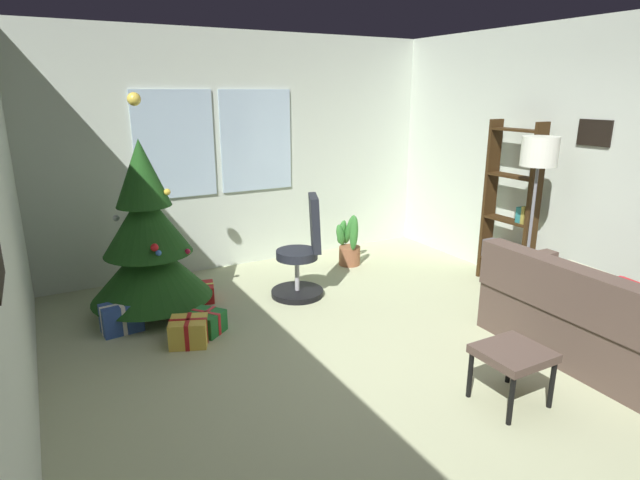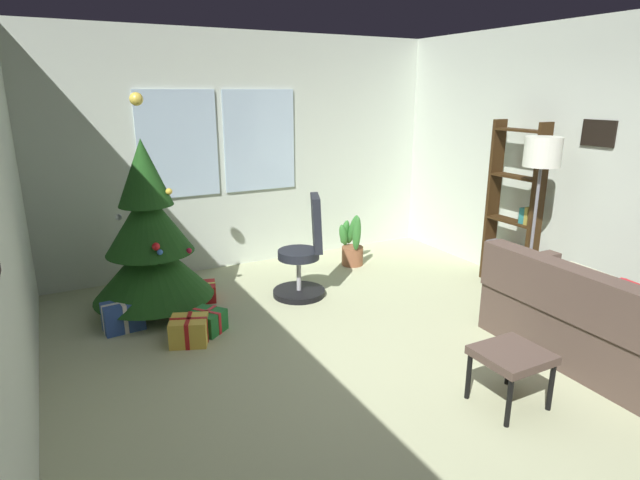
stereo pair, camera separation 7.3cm
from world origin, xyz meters
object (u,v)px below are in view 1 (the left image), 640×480
(holiday_tree, at_px, (148,243))
(gift_box_green, at_px, (206,322))
(office_chair, at_px, (303,258))
(bookshelf, at_px, (509,216))
(couch, at_px, (629,332))
(footstool, at_px, (513,357))
(gift_box_blue, at_px, (121,318))
(potted_plant, at_px, (349,245))
(gift_box_red, at_px, (199,293))
(floor_lamp, at_px, (538,165))
(gift_box_gold, at_px, (189,332))

(holiday_tree, bearing_deg, gift_box_green, -64.45)
(office_chair, distance_m, bookshelf, 2.33)
(bookshelf, bearing_deg, couch, -108.79)
(footstool, relative_size, office_chair, 0.42)
(gift_box_green, distance_m, office_chair, 1.27)
(gift_box_blue, bearing_deg, office_chair, -0.69)
(footstool, distance_m, potted_plant, 3.17)
(holiday_tree, bearing_deg, footstool, -55.97)
(gift_box_red, height_order, gift_box_blue, gift_box_blue)
(couch, relative_size, potted_plant, 3.03)
(floor_lamp, bearing_deg, potted_plant, 114.50)
(couch, height_order, holiday_tree, holiday_tree)
(gift_box_green, bearing_deg, floor_lamp, -17.23)
(holiday_tree, relative_size, gift_box_blue, 5.79)
(gift_box_blue, bearing_deg, footstool, -48.25)
(floor_lamp, bearing_deg, gift_box_blue, 160.21)
(office_chair, height_order, bookshelf, bookshelf)
(gift_box_red, relative_size, office_chair, 0.33)
(couch, height_order, gift_box_gold, couch)
(gift_box_gold, distance_m, floor_lamp, 3.59)
(bookshelf, xyz_separation_m, potted_plant, (-1.20, 1.42, -0.54))
(footstool, distance_m, gift_box_red, 3.19)
(couch, xyz_separation_m, gift_box_blue, (-3.40, 2.59, -0.17))
(office_chair, distance_m, floor_lamp, 2.49)
(gift_box_green, xyz_separation_m, potted_plant, (2.15, 1.02, 0.16))
(gift_box_gold, distance_m, office_chair, 1.50)
(gift_box_green, xyz_separation_m, bookshelf, (3.34, -0.41, 0.69))
(gift_box_red, height_order, potted_plant, potted_plant)
(footstool, relative_size, bookshelf, 0.25)
(floor_lamp, bearing_deg, footstool, -142.21)
(gift_box_gold, bearing_deg, gift_box_blue, 131.52)
(gift_box_blue, bearing_deg, potted_plant, 12.46)
(potted_plant, bearing_deg, gift_box_red, -172.78)
(potted_plant, bearing_deg, gift_box_gold, -153.72)
(gift_box_green, xyz_separation_m, gift_box_gold, (-0.20, -0.14, 0.01))
(holiday_tree, bearing_deg, gift_box_blue, -139.72)
(couch, xyz_separation_m, potted_plant, (-0.59, 3.22, -0.05))
(couch, relative_size, holiday_tree, 0.96)
(office_chair, bearing_deg, footstool, -81.35)
(footstool, height_order, bookshelf, bookshelf)
(couch, relative_size, gift_box_red, 5.67)
(gift_box_red, xyz_separation_m, bookshelf, (3.19, -1.17, 0.71))
(bookshelf, bearing_deg, holiday_tree, 163.41)
(gift_box_red, distance_m, gift_box_gold, 0.97)
(footstool, height_order, gift_box_blue, footstool)
(gift_box_blue, height_order, floor_lamp, floor_lamp)
(office_chair, distance_m, potted_plant, 1.18)
(gift_box_gold, xyz_separation_m, potted_plant, (2.34, 1.16, 0.14))
(gift_box_gold, height_order, office_chair, office_chair)
(holiday_tree, relative_size, office_chair, 1.94)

